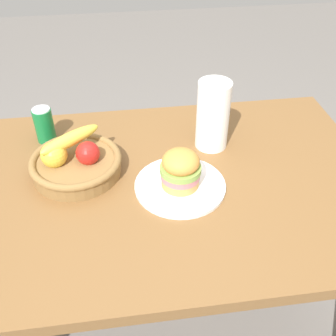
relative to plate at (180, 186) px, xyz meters
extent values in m
plane|color=slate|center=(-0.06, 0.04, -0.76)|extent=(8.00, 8.00, 0.00)
cube|color=brown|center=(-0.06, 0.04, -0.03)|extent=(1.40, 0.90, 0.04)
cylinder|color=brown|center=(-0.68, 0.41, -0.40)|extent=(0.07, 0.07, 0.71)
cylinder|color=brown|center=(0.56, 0.41, -0.40)|extent=(0.07, 0.07, 0.71)
cylinder|color=white|center=(0.00, 0.00, 0.00)|extent=(0.28, 0.28, 0.01)
cylinder|color=tan|center=(0.00, 0.00, 0.02)|extent=(0.11, 0.11, 0.03)
cylinder|color=#C67075|center=(0.00, 0.00, 0.05)|extent=(0.12, 0.12, 0.02)
cylinder|color=#84A84C|center=(0.00, 0.00, 0.07)|extent=(0.12, 0.12, 0.02)
ellipsoid|color=gold|center=(0.00, 0.00, 0.09)|extent=(0.11, 0.11, 0.07)
cylinder|color=#147238|center=(-0.43, 0.32, 0.05)|extent=(0.07, 0.07, 0.12)
cylinder|color=silver|center=(-0.43, 0.32, 0.12)|extent=(0.06, 0.06, 0.00)
cylinder|color=olive|center=(-0.32, 0.12, 0.02)|extent=(0.28, 0.28, 0.05)
torus|color=olive|center=(-0.32, 0.12, 0.04)|extent=(0.29, 0.29, 0.02)
sphere|color=red|center=(-0.27, 0.11, 0.07)|extent=(0.08, 0.08, 0.08)
sphere|color=gold|center=(-0.38, 0.11, 0.07)|extent=(0.08, 0.08, 0.08)
ellipsoid|color=yellow|center=(-0.32, 0.15, 0.10)|extent=(0.20, 0.17, 0.05)
cylinder|color=white|center=(0.14, 0.21, 0.11)|extent=(0.11, 0.11, 0.24)
camera|label=1|loc=(-0.17, -0.92, 0.82)|focal=43.16mm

